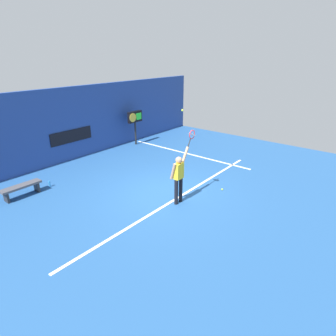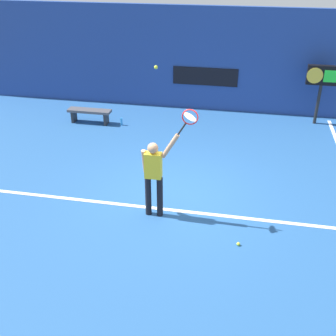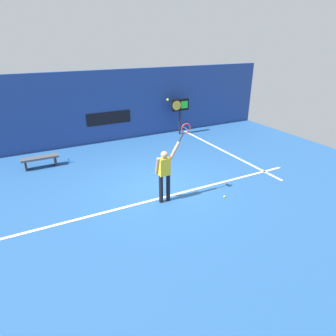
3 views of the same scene
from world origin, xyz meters
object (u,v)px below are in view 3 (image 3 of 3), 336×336
at_px(tennis_racket, 185,130).
at_px(scoreboard_clock, 180,107).
at_px(court_bench, 40,160).
at_px(spare_ball, 225,197).
at_px(water_bottle, 68,160).
at_px(tennis_player, 165,172).
at_px(tennis_ball, 168,100).

xyz_separation_m(tennis_racket, scoreboard_clock, (3.25, 6.02, -0.78)).
distance_m(court_bench, spare_ball, 7.35).
bearing_deg(scoreboard_clock, court_bench, -169.23).
bearing_deg(tennis_racket, water_bottle, 121.37).
bearing_deg(water_bottle, court_bench, 180.00).
xyz_separation_m(tennis_player, spare_ball, (1.82, -0.71, -0.98)).
bearing_deg(tennis_ball, spare_ball, -21.13).
xyz_separation_m(tennis_player, court_bench, (-3.20, 4.65, -0.67)).
height_order(court_bench, water_bottle, court_bench).
xyz_separation_m(tennis_ball, spare_ball, (1.73, -0.67, -3.17)).
bearing_deg(tennis_player, court_bench, 124.49).
bearing_deg(tennis_racket, tennis_ball, -176.49).
distance_m(tennis_ball, scoreboard_clock, 7.38).
distance_m(tennis_racket, water_bottle, 5.86).
bearing_deg(scoreboard_clock, tennis_racket, -118.38).
bearing_deg(tennis_player, scoreboard_clock, 56.72).
xyz_separation_m(tennis_racket, spare_ball, (1.12, -0.71, -2.23)).
height_order(court_bench, spare_ball, court_bench).
xyz_separation_m(tennis_player, tennis_racket, (0.70, -0.00, 1.25)).
bearing_deg(water_bottle, tennis_ball, -64.62).
height_order(tennis_racket, water_bottle, tennis_racket).
bearing_deg(spare_ball, tennis_ball, 158.87).
bearing_deg(tennis_player, tennis_racket, -0.35).
bearing_deg(tennis_ball, court_bench, 124.95).
bearing_deg(court_bench, tennis_racket, -50.10).
bearing_deg(court_bench, scoreboard_clock, 10.77).
relative_size(tennis_player, court_bench, 1.38).
relative_size(tennis_racket, court_bench, 0.43).
relative_size(tennis_player, tennis_racket, 3.19).
xyz_separation_m(tennis_player, tennis_ball, (0.08, -0.04, 2.19)).
bearing_deg(spare_ball, court_bench, 133.07).
distance_m(scoreboard_clock, water_bottle, 6.39).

